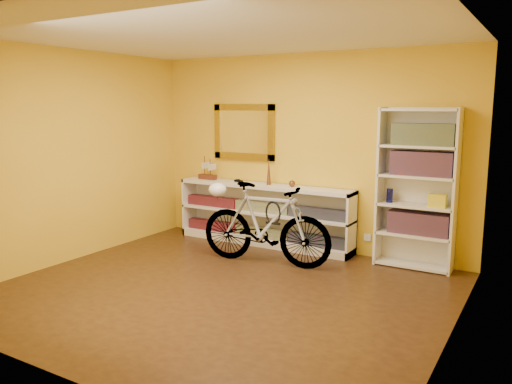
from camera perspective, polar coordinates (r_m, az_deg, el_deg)
The scene contains 24 objects.
floor at distance 5.43m, azimuth -3.84°, elevation -11.07°, with size 4.50×4.00×0.01m, color black.
ceiling at distance 5.13m, azimuth -4.18°, elevation 17.39°, with size 4.50×4.00×0.01m, color silver.
back_wall at distance 6.85m, azimuth 5.59°, elevation 4.45°, with size 4.50×0.01×2.60m, color gold.
left_wall at distance 6.65m, azimuth -20.24°, elevation 3.76°, with size 0.01×4.00×2.60m, color gold.
right_wall at distance 4.27m, azimuth 21.78°, elevation 0.73°, with size 0.01×4.00×2.60m, color gold.
gilt_mirror at distance 7.25m, azimuth -1.37°, elevation 6.75°, with size 0.98×0.06×0.78m, color olive.
wall_socket at distance 6.68m, azimuth 12.40°, elevation -5.00°, with size 0.09×0.01×0.09m, color silver.
console_unit at distance 7.06m, azimuth 0.84°, elevation -2.54°, with size 2.60×0.35×0.85m, color silver, non-canonical shape.
cd_row_lower at distance 7.10m, azimuth 0.75°, elevation -4.58°, with size 2.50×0.13×0.14m, color black.
cd_row_upper at distance 7.02m, azimuth 0.76°, elevation -1.69°, with size 2.50×0.13×0.14m, color navy.
model_ship at distance 7.47m, azimuth -5.48°, elevation 2.72°, with size 0.29×0.11×0.34m, color #461F13, non-canonical shape.
toy_car at distance 7.19m, azimuth -1.96°, elevation 1.13°, with size 0.00×0.00×0.00m, color black.
bronze_ornament at distance 6.92m, azimuth 1.45°, elevation 2.33°, with size 0.06×0.06×0.37m, color brown.
decorative_orb at distance 6.77m, azimuth 4.07°, elevation 0.95°, with size 0.09×0.09×0.09m, color brown.
bookcase at distance 6.25m, azimuth 17.57°, elevation 0.32°, with size 0.90×0.30×1.90m, color silver, non-canonical shape.
book_row_a at distance 6.31m, azimuth 17.83°, elevation -3.35°, with size 0.70×0.22×0.26m, color maroon.
book_row_b at distance 6.19m, azimuth 18.16°, elevation 3.06°, with size 0.70×0.22×0.28m, color maroon.
book_row_c at distance 6.17m, azimuth 18.32°, elevation 6.16°, with size 0.70×0.22×0.25m, color navy.
travel_mug at distance 6.32m, azimuth 14.77°, elevation -0.37°, with size 0.08×0.08×0.17m, color navy.
red_tin at distance 6.26m, azimuth 16.12°, elevation 5.90°, with size 0.13×0.13×0.16m, color maroon.
yellow_bag at distance 6.17m, azimuth 19.69°, elevation -0.93°, with size 0.19×0.13×0.15m, color yellow.
bicycle at distance 6.17m, azimuth 1.06°, elevation -3.61°, with size 1.70×0.44×1.00m, color silver.
helmet at distance 6.36m, azimuth -4.34°, elevation 0.27°, with size 0.23×0.22×0.17m, color white.
u_lock at distance 6.10m, azimuth 1.93°, elevation -2.32°, with size 0.21×0.21×0.02m, color black.
Camera 1 is at (2.89, -4.18, 1.91)m, focal length 35.63 mm.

